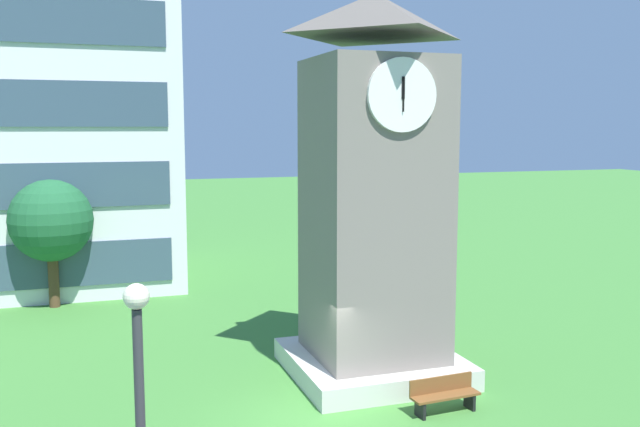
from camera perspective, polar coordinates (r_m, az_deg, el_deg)
ground_plane at (r=17.93m, az=-0.27°, el=-16.31°), size 160.00×160.00×0.00m
clock_tower at (r=19.81m, az=4.39°, el=0.35°), size 4.63×4.63×10.72m
park_bench at (r=18.38m, az=10.04°, el=-14.26°), size 1.83×0.61×0.88m
street_lamp at (r=10.38m, az=-14.40°, el=-15.47°), size 0.36×0.36×5.01m
tree_near_tower at (r=29.38m, az=-21.02°, el=-0.58°), size 3.22×3.22×5.08m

